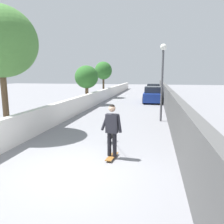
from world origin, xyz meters
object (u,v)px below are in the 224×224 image
(tree_left_mid, at_px, (103,71))
(car_near, at_px, (153,95))
(tree_left_far, at_px, (87,77))
(person_skateboarder, at_px, (112,126))
(lamp_post, at_px, (163,69))
(skateboard, at_px, (112,156))
(car_far, at_px, (153,90))
(dog, at_px, (111,136))
(tree_left_near, at_px, (0,42))

(tree_left_mid, height_order, car_near, tree_left_mid)
(tree_left_far, height_order, person_skateboarder, tree_left_far)
(lamp_post, xyz_separation_m, skateboard, (-6.13, 1.68, -2.92))
(tree_left_mid, relative_size, car_near, 1.05)
(person_skateboarder, height_order, car_near, person_skateboarder)
(skateboard, xyz_separation_m, car_far, (21.24, -1.08, 0.65))
(dog, bearing_deg, person_skateboarder, -166.72)
(tree_left_mid, bearing_deg, dog, -165.45)
(skateboard, distance_m, car_near, 14.84)
(tree_left_mid, relative_size, person_skateboarder, 2.44)
(skateboard, bearing_deg, tree_left_mid, 14.44)
(lamp_post, height_order, skateboard, lamp_post)
(tree_left_far, height_order, skateboard, tree_left_far)
(tree_left_far, xyz_separation_m, lamp_post, (-5.75, -6.36, 0.54))
(tree_left_far, relative_size, car_near, 0.88)
(lamp_post, bearing_deg, tree_left_near, 121.52)
(tree_left_mid, bearing_deg, tree_left_near, 177.69)
(skateboard, relative_size, person_skateboarder, 0.48)
(tree_left_far, bearing_deg, dog, -157.27)
(car_far, bearing_deg, dog, 175.77)
(tree_left_mid, distance_m, car_near, 6.90)
(tree_left_far, distance_m, car_far, 11.13)
(tree_left_near, xyz_separation_m, car_near, (12.90, -6.33, -3.33))
(tree_left_near, distance_m, tree_left_far, 10.14)
(dog, relative_size, car_far, 0.48)
(skateboard, xyz_separation_m, dog, (1.59, 0.38, 0.21))
(tree_left_mid, bearing_deg, tree_left_far, 179.21)
(person_skateboarder, bearing_deg, skateboard, -45.00)
(skateboard, relative_size, car_near, 0.21)
(car_near, bearing_deg, person_skateboarder, 175.84)
(skateboard, distance_m, dog, 1.65)
(skateboard, distance_m, car_far, 21.28)
(lamp_post, bearing_deg, skateboard, 164.72)
(tree_left_near, bearing_deg, skateboard, -109.77)
(tree_left_far, bearing_deg, skateboard, -158.48)
(tree_left_mid, distance_m, dog, 17.07)
(person_skateboarder, bearing_deg, car_far, -2.90)
(lamp_post, height_order, car_far, lamp_post)
(car_far, bearing_deg, lamp_post, -177.73)
(person_skateboarder, relative_size, car_near, 0.43)
(tree_left_far, bearing_deg, tree_left_mid, -0.79)
(tree_left_far, height_order, car_far, tree_left_far)
(tree_left_far, relative_size, person_skateboarder, 2.05)
(lamp_post, xyz_separation_m, person_skateboarder, (-6.13, 1.68, -1.91))
(car_near, distance_m, car_far, 6.46)
(tree_left_far, bearing_deg, lamp_post, -132.11)
(tree_left_near, relative_size, skateboard, 6.80)
(person_skateboarder, height_order, dog, person_skateboarder)
(car_near, bearing_deg, tree_left_mid, 61.34)
(tree_left_mid, height_order, skateboard, tree_left_mid)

